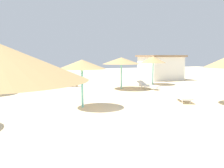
{
  "coord_description": "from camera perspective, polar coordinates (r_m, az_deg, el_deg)",
  "views": [
    {
      "loc": [
        -5.06,
        -8.68,
        2.67
      ],
      "look_at": [
        0.0,
        3.0,
        1.2
      ],
      "focal_mm": 38.99,
      "sensor_mm": 36.0,
      "label": 1
    }
  ],
  "objects": [
    {
      "name": "ground_plane",
      "position": [
        10.39,
        6.67,
        -8.34
      ],
      "size": [
        80.0,
        80.0,
        0.0
      ],
      "primitive_type": "plane",
      "color": "beige"
    },
    {
      "name": "bench_0",
      "position": [
        21.61,
        -9.74,
        0.31
      ],
      "size": [
        1.54,
        0.59,
        0.49
      ],
      "color": "brown",
      "rests_on": "ground"
    },
    {
      "name": "lounger_3",
      "position": [
        14.98,
        16.25,
        -2.69
      ],
      "size": [
        1.34,
        1.97,
        0.77
      ],
      "color": "white",
      "rests_on": "ground"
    },
    {
      "name": "beach_cabana",
      "position": [
        28.2,
        11.28,
        3.88
      ],
      "size": [
        4.38,
        3.95,
        2.76
      ],
      "color": "white",
      "rests_on": "ground"
    },
    {
      "name": "lounger_1",
      "position": [
        19.9,
        8.42,
        -0.3
      ],
      "size": [
        1.3,
        2.01,
        0.64
      ],
      "color": "white",
      "rests_on": "ground"
    },
    {
      "name": "parasol_7",
      "position": [
        23.17,
        9.62,
        5.63
      ],
      "size": [
        2.38,
        2.38,
        2.64
      ],
      "color": "#6BC6BC",
      "rests_on": "ground"
    },
    {
      "name": "parasol_5",
      "position": [
        12.59,
        -7.06,
        4.56
      ],
      "size": [
        2.46,
        2.46,
        2.49
      ],
      "color": "#6BC6BC",
      "rests_on": "ground"
    },
    {
      "name": "bench_1",
      "position": [
        22.85,
        -10.51,
        0.64
      ],
      "size": [
        0.64,
        1.55,
        0.49
      ],
      "color": "brown",
      "rests_on": "ground"
    },
    {
      "name": "parasol_1",
      "position": [
        19.75,
        2.2,
        5.45
      ],
      "size": [
        3.1,
        3.1,
        2.56
      ],
      "color": "#6BC6BC",
      "rests_on": "ground"
    }
  ]
}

